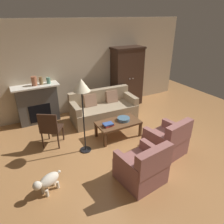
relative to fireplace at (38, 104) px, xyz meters
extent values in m
plane|color=#B27A47|center=(1.55, -2.30, -0.57)|extent=(9.60, 9.60, 0.00)
cube|color=beige|center=(1.55, 0.25, 0.83)|extent=(7.20, 0.10, 2.80)
cube|color=#4C4947|center=(0.00, 0.00, -0.03)|extent=(1.10, 0.36, 1.08)
cube|color=black|center=(0.00, -0.18, -0.23)|extent=(0.60, 0.01, 0.52)
cube|color=white|center=(0.00, -0.02, 0.53)|extent=(1.26, 0.48, 0.04)
cube|color=#382319|center=(2.95, -0.08, 0.38)|extent=(1.00, 0.52, 1.89)
cube|color=#2F1E15|center=(2.95, -0.08, 1.35)|extent=(1.06, 0.55, 0.06)
sphere|color=#ADAFB5|center=(2.89, -0.35, 0.41)|extent=(0.04, 0.04, 0.04)
sphere|color=#ADAFB5|center=(3.01, -0.35, 0.41)|extent=(0.04, 0.04, 0.04)
cube|color=tan|center=(1.72, -0.79, -0.35)|extent=(1.93, 0.92, 0.44)
cube|color=tan|center=(1.74, -0.45, 0.08)|extent=(1.91, 0.26, 0.42)
cube|color=tan|center=(0.84, -0.76, -0.02)|extent=(0.19, 0.80, 0.22)
cube|color=tan|center=(2.60, -0.83, -0.02)|extent=(0.19, 0.80, 0.22)
cube|color=#9E755B|center=(1.38, -0.58, 0.04)|extent=(0.37, 0.20, 0.37)
cube|color=#9E755B|center=(2.08, -0.61, 0.04)|extent=(0.37, 0.20, 0.37)
cube|color=brown|center=(1.63, -1.81, -0.17)|extent=(1.10, 0.60, 0.05)
cube|color=brown|center=(1.12, -2.07, -0.38)|extent=(0.06, 0.06, 0.37)
cube|color=brown|center=(2.14, -2.07, -0.38)|extent=(0.06, 0.06, 0.37)
cube|color=brown|center=(1.12, -1.55, -0.38)|extent=(0.06, 0.06, 0.37)
cube|color=brown|center=(2.14, -1.55, -0.38)|extent=(0.06, 0.06, 0.37)
cylinder|color=slate|center=(1.78, -1.80, -0.11)|extent=(0.32, 0.32, 0.08)
cube|color=#B73833|center=(1.31, -1.87, -0.13)|extent=(0.25, 0.19, 0.04)
cube|color=#38569E|center=(1.30, -1.88, -0.09)|extent=(0.25, 0.18, 0.03)
cylinder|color=#A86042|center=(0.00, -0.02, 0.68)|extent=(0.15, 0.15, 0.25)
cylinder|color=olive|center=(0.18, -0.02, 0.66)|extent=(0.10, 0.10, 0.21)
cylinder|color=slate|center=(0.38, -0.02, 0.64)|extent=(0.11, 0.11, 0.17)
cube|color=#935B56|center=(1.22, -3.36, -0.36)|extent=(0.85, 0.85, 0.42)
cube|color=#935B56|center=(1.26, -3.67, 0.08)|extent=(0.77, 0.25, 0.46)
cube|color=#935B56|center=(1.55, -3.32, -0.05)|extent=(0.20, 0.71, 0.20)
cube|color=#935B56|center=(0.89, -3.40, -0.05)|extent=(0.20, 0.71, 0.20)
cube|color=#935B56|center=(2.23, -2.90, -0.36)|extent=(0.88, 0.88, 0.42)
cube|color=#935B56|center=(2.28, -3.20, 0.08)|extent=(0.78, 0.29, 0.46)
cube|color=#935B56|center=(2.55, -2.84, -0.05)|extent=(0.24, 0.71, 0.20)
cube|color=#935B56|center=(1.90, -2.96, -0.05)|extent=(0.24, 0.71, 0.20)
cube|color=#382319|center=(0.06, -1.36, -0.14)|extent=(0.61, 0.61, 0.04)
cylinder|color=#382319|center=(0.32, -1.30, -0.36)|extent=(0.04, 0.04, 0.41)
cylinder|color=#382319|center=(0.00, -1.10, -0.36)|extent=(0.04, 0.04, 0.41)
cylinder|color=#382319|center=(0.12, -1.62, -0.36)|extent=(0.04, 0.04, 0.41)
cylinder|color=#382319|center=(-0.20, -1.42, -0.36)|extent=(0.04, 0.04, 0.41)
cube|color=#382319|center=(-0.05, -1.53, 0.11)|extent=(0.39, 0.27, 0.45)
cylinder|color=black|center=(0.64, -1.99, -0.56)|extent=(0.26, 0.26, 0.02)
cylinder|color=black|center=(0.64, -1.99, 0.18)|extent=(0.03, 0.03, 1.50)
cone|color=beige|center=(0.64, -1.99, 1.04)|extent=(0.36, 0.36, 0.26)
ellipsoid|color=beige|center=(-0.37, -2.83, -0.32)|extent=(0.45, 0.35, 0.22)
sphere|color=beige|center=(-0.58, -2.93, -0.26)|extent=(0.15, 0.15, 0.15)
cylinder|color=beige|center=(-0.45, -2.93, -0.50)|extent=(0.06, 0.06, 0.14)
cylinder|color=beige|center=(-0.50, -2.83, -0.50)|extent=(0.06, 0.06, 0.14)
cylinder|color=beige|center=(-0.24, -2.82, -0.50)|extent=(0.06, 0.06, 0.14)
cylinder|color=beige|center=(-0.28, -2.73, -0.50)|extent=(0.06, 0.06, 0.14)
sphere|color=beige|center=(-0.16, -2.73, -0.30)|extent=(0.06, 0.06, 0.06)
camera|label=1|loc=(-0.69, -5.78, 2.34)|focal=33.00mm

